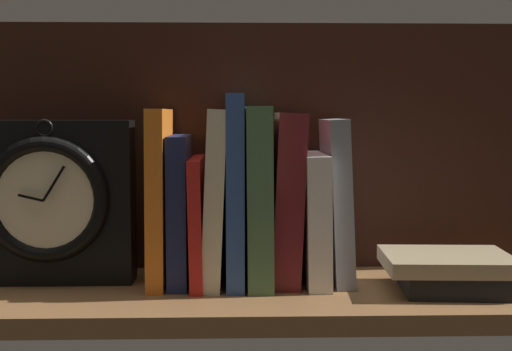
# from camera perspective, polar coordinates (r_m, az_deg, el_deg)

# --- Properties ---
(ground_plane) EXTENTS (0.87, 0.27, 0.03)m
(ground_plane) POSITION_cam_1_polar(r_m,az_deg,el_deg) (0.94, -1.18, -9.91)
(ground_plane) COLOR brown
(back_panel) EXTENTS (0.87, 0.01, 0.36)m
(back_panel) POSITION_cam_1_polar(r_m,az_deg,el_deg) (1.04, -1.26, 2.37)
(back_panel) COLOR black
(back_panel) RESTS_ON ground_plane
(book_orange_pandolfini) EXTENTS (0.02, 0.15, 0.24)m
(book_orange_pandolfini) POSITION_cam_1_polar(r_m,az_deg,el_deg) (0.96, -7.88, -1.69)
(book_orange_pandolfini) COLOR orange
(book_orange_pandolfini) RESTS_ON ground_plane
(book_navy_bierce) EXTENTS (0.03, 0.14, 0.20)m
(book_navy_bierce) POSITION_cam_1_polar(r_m,az_deg,el_deg) (0.96, -6.24, -2.75)
(book_navy_bierce) COLOR #192147
(book_navy_bierce) RESTS_ON ground_plane
(book_red_requiem) EXTENTS (0.02, 0.17, 0.17)m
(book_red_requiem) POSITION_cam_1_polar(r_m,az_deg,el_deg) (0.96, -4.77, -3.65)
(book_red_requiem) COLOR red
(book_red_requiem) RESTS_ON ground_plane
(book_cream_twain) EXTENTS (0.04, 0.16, 0.24)m
(book_cream_twain) POSITION_cam_1_polar(r_m,az_deg,el_deg) (0.95, -3.35, -1.70)
(book_cream_twain) COLOR beige
(book_cream_twain) RESTS_ON ground_plane
(book_blue_modern) EXTENTS (0.02, 0.16, 0.26)m
(book_blue_modern) POSITION_cam_1_polar(r_m,az_deg,el_deg) (0.95, -1.71, -1.09)
(book_blue_modern) COLOR #2D4C8E
(book_blue_modern) RESTS_ON ground_plane
(book_green_romantic) EXTENTS (0.04, 0.17, 0.24)m
(book_green_romantic) POSITION_cam_1_polar(r_m,az_deg,el_deg) (0.95, 0.20, -1.58)
(book_green_romantic) COLOR #476B44
(book_green_romantic) RESTS_ON ground_plane
(book_maroon_dawkins) EXTENTS (0.05, 0.14, 0.23)m
(book_maroon_dawkins) POSITION_cam_1_polar(r_m,az_deg,el_deg) (0.95, 2.52, -1.82)
(book_maroon_dawkins) COLOR maroon
(book_maroon_dawkins) RESTS_ON ground_plane
(book_white_catcher) EXTENTS (0.03, 0.16, 0.18)m
(book_white_catcher) POSITION_cam_1_polar(r_m,az_deg,el_deg) (0.96, 4.75, -3.45)
(book_white_catcher) COLOR silver
(book_white_catcher) RESTS_ON ground_plane
(book_gray_chess) EXTENTS (0.04, 0.13, 0.22)m
(book_gray_chess) POSITION_cam_1_polar(r_m,az_deg,el_deg) (0.96, 6.63, -2.04)
(book_gray_chess) COLOR gray
(book_gray_chess) RESTS_ON ground_plane
(framed_clock) EXTENTS (0.22, 0.07, 0.22)m
(framed_clock) POSITION_cam_1_polar(r_m,az_deg,el_deg) (0.98, -16.50, -2.05)
(framed_clock) COLOR black
(framed_clock) RESTS_ON ground_plane
(book_stack_side) EXTENTS (0.17, 0.14, 0.05)m
(book_stack_side) POSITION_cam_1_polar(r_m,az_deg,el_deg) (0.95, 15.60, -7.54)
(book_stack_side) COLOR black
(book_stack_side) RESTS_ON ground_plane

